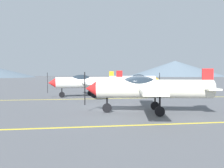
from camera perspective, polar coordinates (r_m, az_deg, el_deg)
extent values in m
plane|color=#54565B|center=(14.73, 3.98, -6.44)|extent=(400.00, 400.00, 0.00)
cube|color=yellow|center=(10.82, 8.75, -9.75)|extent=(80.00, 0.16, 0.01)
cube|color=yellow|center=(21.56, -0.05, -3.54)|extent=(80.00, 0.16, 0.01)
cylinder|color=silver|center=(13.83, 10.14, -1.17)|extent=(6.71, 2.45, 1.07)
cone|color=red|center=(13.90, -5.03, -1.11)|extent=(0.86, 1.04, 0.91)
cube|color=black|center=(13.97, -6.61, -1.10)|extent=(0.06, 0.12, 1.95)
ellipsoid|color=#1E2833|center=(13.74, 6.51, 0.18)|extent=(2.09, 1.27, 0.88)
cube|color=silver|center=(13.79, 8.53, -0.96)|extent=(2.87, 8.62, 0.16)
cube|color=silver|center=(14.48, 22.13, -0.96)|extent=(1.20, 2.63, 0.10)
cube|color=red|center=(14.46, 22.16, 1.17)|extent=(0.63, 0.24, 1.17)
cylinder|color=black|center=(13.85, -1.22, -3.83)|extent=(0.10, 0.10, 0.98)
cylinder|color=black|center=(13.91, -1.22, -5.83)|extent=(0.56, 0.23, 0.55)
cylinder|color=black|center=(14.97, 10.40, -3.38)|extent=(0.10, 0.10, 0.98)
cylinder|color=black|center=(15.03, 10.39, -5.24)|extent=(0.56, 0.23, 0.55)
cylinder|color=black|center=(12.85, 11.52, -4.38)|extent=(0.10, 0.10, 0.98)
cylinder|color=black|center=(12.92, 11.50, -6.54)|extent=(0.56, 0.23, 0.55)
cylinder|color=white|center=(23.25, -5.34, 0.38)|extent=(6.72, 1.88, 1.07)
cone|color=red|center=(22.88, -14.40, 0.27)|extent=(0.79, 0.99, 0.91)
cube|color=black|center=(22.88, -15.38, 0.26)|extent=(0.05, 0.12, 1.95)
ellipsoid|color=#1E2833|center=(23.10, -7.49, 1.15)|extent=(2.05, 1.11, 0.88)
cube|color=white|center=(23.18, -6.29, 0.49)|extent=(2.12, 8.66, 0.16)
cube|color=white|center=(23.97, 1.80, 0.57)|extent=(0.99, 2.60, 0.10)
cube|color=red|center=(23.95, 1.80, 1.86)|extent=(0.62, 0.19, 1.17)
cylinder|color=black|center=(22.96, -12.06, -1.32)|extent=(0.10, 0.10, 0.98)
cylinder|color=black|center=(22.99, -12.05, -2.54)|extent=(0.56, 0.18, 0.55)
cylinder|color=black|center=(24.37, -5.33, -1.05)|extent=(0.10, 0.10, 0.98)
cylinder|color=black|center=(24.41, -5.33, -2.20)|extent=(0.56, 0.18, 0.55)
cylinder|color=black|center=(22.26, -4.35, -1.39)|extent=(0.10, 0.10, 0.98)
cylinder|color=black|center=(22.30, -4.34, -2.65)|extent=(0.56, 0.18, 0.55)
cylinder|color=silver|center=(33.43, 4.97, 1.06)|extent=(6.66, 1.24, 1.07)
cone|color=#F2A519|center=(34.55, 10.85, 1.07)|extent=(0.71, 0.93, 0.91)
cube|color=black|center=(34.69, 11.45, 1.07)|extent=(0.04, 0.12, 1.95)
ellipsoid|color=#1E2833|center=(33.66, 6.42, 1.61)|extent=(1.97, 0.93, 0.88)
cube|color=silver|center=(33.53, 5.62, 1.14)|extent=(1.29, 8.61, 0.16)
cube|color=silver|center=(32.77, -0.14, 1.12)|extent=(0.75, 2.55, 0.10)
cube|color=#F2A519|center=(32.77, -0.14, 2.06)|extent=(0.62, 0.13, 1.17)
cylinder|color=black|center=(34.26, 9.39, -0.02)|extent=(0.10, 0.10, 0.98)
cylinder|color=black|center=(34.28, 9.38, -0.84)|extent=(0.55, 0.13, 0.55)
cylinder|color=black|center=(32.36, 5.13, -0.15)|extent=(0.10, 0.10, 0.98)
cylinder|color=black|center=(32.39, 5.12, -1.01)|extent=(0.55, 0.13, 0.55)
cylinder|color=black|center=(34.44, 4.20, 0.02)|extent=(0.10, 0.10, 0.98)
cylinder|color=black|center=(34.46, 4.19, -0.79)|extent=(0.55, 0.13, 0.55)
cone|color=slate|center=(186.14, 15.04, 3.64)|extent=(71.28, 71.28, 11.85)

